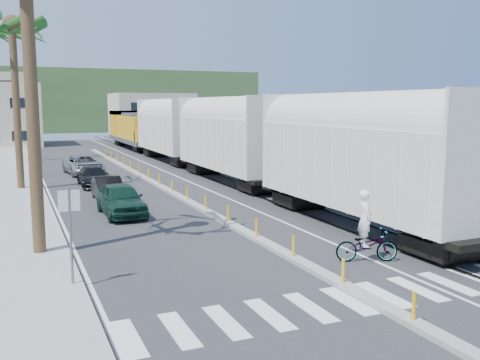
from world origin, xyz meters
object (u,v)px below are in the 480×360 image
at_px(car_second, 108,189).
at_px(street_sign, 70,222).
at_px(car_lead, 121,199).
at_px(cyclist, 366,239).

bearing_deg(car_second, street_sign, -102.98).
height_order(car_lead, car_second, car_lead).
bearing_deg(car_lead, street_sign, -109.61).
height_order(street_sign, car_lead, street_sign).
xyz_separation_m(car_lead, cyclist, (6.19, -11.03, -0.00)).
relative_size(street_sign, cyclist, 1.15).
distance_m(street_sign, car_lead, 10.51).
distance_m(street_sign, car_second, 14.73).
relative_size(car_second, cyclist, 1.56).
relative_size(street_sign, car_lead, 0.65).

